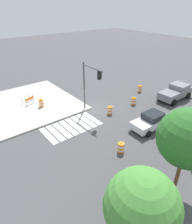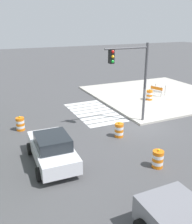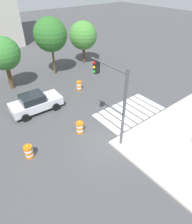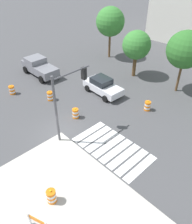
# 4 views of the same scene
# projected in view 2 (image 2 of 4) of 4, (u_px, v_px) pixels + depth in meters

# --- Properties ---
(ground_plane) EXTENTS (120.00, 120.00, 0.00)m
(ground_plane) POSITION_uv_depth(u_px,v_px,m) (140.00, 126.00, 17.93)
(ground_plane) COLOR #474749
(sidewalk_corner) EXTENTS (12.00, 12.00, 0.15)m
(sidewalk_corner) POSITION_uv_depth(u_px,v_px,m) (156.00, 94.00, 25.41)
(sidewalk_corner) COLOR #BCB7AD
(sidewalk_corner) RESTS_ON ground
(crosswalk_stripes) EXTENTS (5.85, 3.20, 0.02)m
(crosswalk_stripes) POSITION_uv_depth(u_px,v_px,m) (94.00, 112.00, 20.64)
(crosswalk_stripes) COLOR silver
(crosswalk_stripes) RESTS_ON ground
(sports_car) EXTENTS (4.37, 2.27, 1.63)m
(sports_car) POSITION_uv_depth(u_px,v_px,m) (52.00, 149.00, 12.98)
(sports_car) COLOR silver
(sports_car) RESTS_ON ground
(traffic_barrel_crosswalk_end) EXTENTS (0.56, 0.56, 1.02)m
(traffic_barrel_crosswalk_end) POSITION_uv_depth(u_px,v_px,m) (119.00, 130.00, 16.12)
(traffic_barrel_crosswalk_end) COLOR orange
(traffic_barrel_crosswalk_end) RESTS_ON ground
(traffic_barrel_median_near) EXTENTS (0.56, 0.56, 1.02)m
(traffic_barrel_median_near) POSITION_uv_depth(u_px,v_px,m) (158.00, 159.00, 12.73)
(traffic_barrel_median_near) COLOR orange
(traffic_barrel_median_near) RESTS_ON ground
(traffic_barrel_median_far) EXTENTS (0.56, 0.56, 1.02)m
(traffic_barrel_median_far) POSITION_uv_depth(u_px,v_px,m) (20.00, 124.00, 17.09)
(traffic_barrel_median_far) COLOR orange
(traffic_barrel_median_far) RESTS_ON ground
(traffic_barrel_on_sidewalk) EXTENTS (0.56, 0.56, 1.02)m
(traffic_barrel_on_sidewalk) POSITION_uv_depth(u_px,v_px,m) (149.00, 95.00, 23.26)
(traffic_barrel_on_sidewalk) COLOR orange
(traffic_barrel_on_sidewalk) RESTS_ON sidewalk_corner
(construction_barricade) EXTENTS (1.43, 1.15, 1.00)m
(construction_barricade) POSITION_uv_depth(u_px,v_px,m) (157.00, 90.00, 24.63)
(construction_barricade) COLOR silver
(construction_barricade) RESTS_ON sidewalk_corner
(traffic_light_pole) EXTENTS (0.47, 3.29, 5.50)m
(traffic_light_pole) POSITION_uv_depth(u_px,v_px,m) (132.00, 70.00, 16.90)
(traffic_light_pole) COLOR #4C4C51
(traffic_light_pole) RESTS_ON sidewalk_corner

